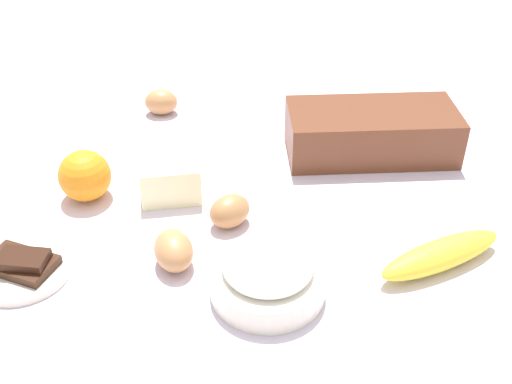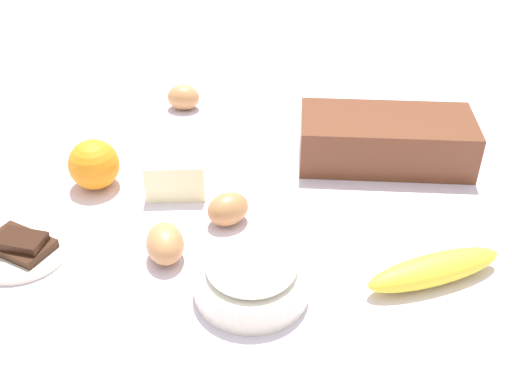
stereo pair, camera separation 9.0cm
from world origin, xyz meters
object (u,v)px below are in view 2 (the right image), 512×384
Objects in this scene: banana at (434,269)px; chocolate_plate at (21,248)px; butter_block at (176,175)px; egg_beside_bowl at (165,244)px; egg_near_butter at (183,97)px; egg_loose at (228,209)px; orange_fruit at (95,163)px; loaf_pan at (386,139)px; flour_bowl at (252,275)px.

banana is 1.46× the size of chocolate_plate.
butter_block is at bearing 166.49° from banana.
egg_beside_bowl is at bearing -72.70° from butter_block.
egg_loose is at bearing -58.03° from egg_near_butter.
egg_near_butter is at bearing 83.04° from orange_fruit.
loaf_pan is 0.59m from chocolate_plate.
chocolate_plate is (-0.19, -0.05, -0.02)m from egg_beside_bowl.
butter_block is 0.12m from egg_loose.
loaf_pan is at bearing 25.31° from orange_fruit.
orange_fruit is (-0.30, 0.16, 0.01)m from flour_bowl.
loaf_pan is 1.59× the size of banana.
butter_block reaches higher than chocolate_plate.
egg_loose is (-0.20, -0.23, -0.02)m from loaf_pan.
orange_fruit reaches higher than butter_block.
loaf_pan is 2.32× the size of chocolate_plate.
egg_beside_bowl is at bearing -37.27° from orange_fruit.
egg_loose is (0.06, 0.10, -0.00)m from egg_beside_bowl.
banana is 0.53m from orange_fruit.
orange_fruit is at bearing 171.75° from banana.
loaf_pan is 0.35m from butter_block.
egg_near_butter is (-0.27, 0.44, -0.01)m from flour_bowl.
egg_loose is (-0.07, 0.13, -0.01)m from flour_bowl.
loaf_pan is 0.29m from banana.
butter_block is 0.16m from egg_beside_bowl.
flour_bowl reaches higher than egg_loose.
orange_fruit is at bearing -171.28° from butter_block.
chocolate_plate is at bearing -96.67° from egg_near_butter.
egg_beside_bowl is at bearing -119.37° from egg_loose.
flour_bowl is 0.13m from egg_beside_bowl.
banana is at bearing 10.92° from chocolate_plate.
egg_loose reaches higher than chocolate_plate.
banana is 0.41m from butter_block.
flour_bowl is at bearing -158.17° from banana.
egg_beside_bowl is at bearing -170.83° from banana.
banana is at bearing -35.99° from egg_near_butter.
butter_block reaches higher than egg_near_butter.
egg_loose is at bearing 171.79° from banana.
loaf_pan is 3.35× the size of butter_block.
egg_near_butter is at bearing 83.33° from chocolate_plate.
orange_fruit is at bearing -96.96° from egg_near_butter.
flour_bowl reaches higher than butter_block.
butter_block reaches higher than egg_loose.
orange_fruit is at bearing 83.79° from chocolate_plate.
loaf_pan is at bearing -11.31° from egg_near_butter.
loaf_pan and orange_fruit have the same top height.
flour_bowl is at bearing -28.25° from orange_fruit.
loaf_pan is 3.82× the size of orange_fruit.
banana is 3.02× the size of egg_loose.
flour_bowl is 0.32m from chocolate_plate.
butter_block is 1.30× the size of egg_beside_bowl.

